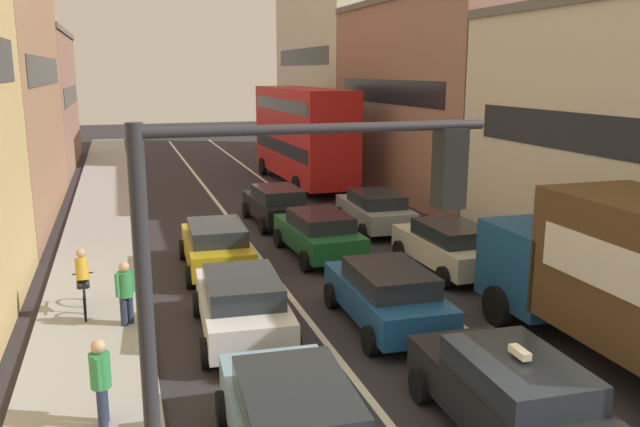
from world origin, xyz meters
The scene contains 19 objects.
sidewalk_left centered at (-6.70, 20.00, 0.07)m, with size 2.60×64.00×0.14m, color #A1A1A1.
lane_stripe_left centered at (-1.70, 20.00, 0.01)m, with size 0.16×60.00×0.01m, color silver.
lane_stripe_right centered at (1.70, 20.00, 0.01)m, with size 0.16×60.00×0.01m, color silver.
building_row_right centered at (9.90, 24.30, 5.23)m, with size 7.20×43.90×12.76m.
traffic_light_pole centered at (-4.45, -0.73, 3.82)m, with size 3.58×0.38×5.50m.
removalist_box_truck centered at (3.70, 2.91, 1.97)m, with size 2.77×7.73×3.58m.
taxi_centre_lane_front centered at (0.01, 1.54, 0.80)m, with size 2.20×4.37×1.66m.
sedan_left_lane_front centered at (-3.60, 1.75, 0.80)m, with size 2.24×4.39×1.49m.
sedan_centre_lane_second centered at (-0.02, 6.61, 0.80)m, with size 2.16×4.35×1.49m.
wagon_left_lane_second centered at (-3.41, 7.00, 0.80)m, with size 2.27×4.40×1.49m.
hatchback_centre_lane_third centered at (0.18, 12.71, 0.80)m, with size 2.20×4.37×1.49m.
sedan_left_lane_third centered at (-3.22, 12.16, 0.80)m, with size 2.18×4.36×1.49m.
coupe_centre_lane_fourth centered at (-0.04, 17.57, 0.80)m, with size 2.16×4.35×1.49m.
sedan_right_lane_behind_truck centered at (3.47, 10.04, 0.80)m, with size 2.10×4.32×1.49m.
wagon_right_lane_far centered at (3.26, 15.47, 0.80)m, with size 2.20×4.37×1.49m.
bus_mid_queue_primary centered at (3.41, 26.04, 2.83)m, with size 2.98×10.55×5.06m.
cyclist_on_sidewalk centered at (-6.89, 9.39, 0.85)m, with size 0.50×1.73×1.72m.
pedestrian_near_kerb centered at (-6.37, 3.74, 0.95)m, with size 0.34×0.54×1.66m.
pedestrian_mid_sidewalk centered at (-5.91, 8.20, 0.95)m, with size 0.45×0.37×1.66m.
Camera 1 is at (-5.84, -6.72, 5.95)m, focal length 36.29 mm.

